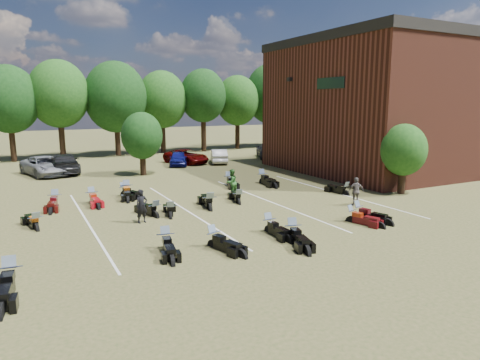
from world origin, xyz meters
TOP-DOWN VIEW (x-y plane):
  - ground at (0.00, 0.00)m, footprint 160.00×160.00m
  - car_2 at (-8.87, 18.87)m, footprint 3.84×5.82m
  - car_3 at (-7.45, 19.23)m, footprint 2.32×5.46m
  - car_4 at (2.23, 19.16)m, footprint 2.81×4.08m
  - car_5 at (6.16, 18.92)m, footprint 2.75×4.27m
  - car_6 at (3.31, 20.04)m, footprint 3.75×5.21m
  - car_7 at (12.43, 20.12)m, footprint 4.30×5.95m
  - person_black at (-5.69, 1.90)m, footprint 0.66×0.51m
  - person_green at (0.84, 5.49)m, footprint 0.93×0.82m
  - person_grey at (5.71, -0.15)m, footprint 1.01×0.64m
  - motorcycle_0 at (-11.19, -3.52)m, footprint 1.11×2.61m
  - motorcycle_1 at (-5.86, -2.24)m, footprint 1.10×2.34m
  - motorcycle_2 at (-4.11, -2.88)m, footprint 1.28×2.31m
  - motorcycle_3 at (-1.15, -2.20)m, footprint 0.69×2.16m
  - motorcycle_4 at (-0.87, -3.61)m, footprint 1.36×2.46m
  - motorcycle_5 at (3.93, -2.30)m, footprint 1.23×2.32m
  - motorcycle_6 at (3.22, -2.60)m, footprint 1.22×2.14m
  - motorcycle_8 at (-10.21, 2.88)m, footprint 1.10×2.23m
  - motorcycle_9 at (-4.21, 2.10)m, footprint 1.25×2.27m
  - motorcycle_10 at (-4.86, 2.58)m, footprint 1.17×2.32m
  - motorcycle_11 at (-1.86, 2.66)m, footprint 1.28×2.58m
  - motorcycle_12 at (0.15, 3.20)m, footprint 1.21×2.28m
  - motorcycle_13 at (7.08, 2.25)m, footprint 0.89×2.15m
  - motorcycle_14 at (-9.08, 7.34)m, footprint 1.21×2.45m
  - motorcycle_15 at (-7.15, 7.28)m, footprint 0.81×2.29m
  - motorcycle_16 at (-5.13, 8.26)m, footprint 1.36×2.24m
  - motorcycle_17 at (-4.97, 8.22)m, footprint 1.22×2.55m
  - motorcycle_19 at (4.48, 7.95)m, footprint 0.96×2.57m
  - motorcycle_20 at (2.10, 8.48)m, footprint 1.23×2.43m
  - brick_building at (22.00, 9.00)m, footprint 25.40×15.20m
  - tree_line at (-1.00, 29.00)m, footprint 56.00×6.00m
  - young_tree_near_building at (10.50, 1.00)m, footprint 2.80×2.80m
  - young_tree_midfield at (-2.00, 15.50)m, footprint 3.20×3.20m
  - parking_lines at (-3.00, 3.00)m, footprint 20.10×14.00m

SIDE VIEW (x-z plane):
  - ground at x=0.00m, z-range 0.00..0.00m
  - motorcycle_0 at x=-11.19m, z-range -0.71..0.71m
  - motorcycle_1 at x=-5.86m, z-range -0.63..0.63m
  - motorcycle_2 at x=-4.11m, z-range -0.61..0.61m
  - motorcycle_3 at x=-1.15m, z-range -0.60..0.60m
  - motorcycle_4 at x=-0.87m, z-range -0.65..0.65m
  - motorcycle_5 at x=3.93m, z-range -0.62..0.62m
  - motorcycle_6 at x=3.22m, z-range -0.57..0.57m
  - motorcycle_8 at x=-10.21m, z-range -0.60..0.60m
  - motorcycle_9 at x=-4.21m, z-range -0.60..0.60m
  - motorcycle_10 at x=-4.86m, z-range -0.62..0.62m
  - motorcycle_11 at x=-1.86m, z-range -0.69..0.69m
  - motorcycle_12 at x=0.15m, z-range -0.61..0.61m
  - motorcycle_13 at x=7.08m, z-range -0.58..0.58m
  - motorcycle_14 at x=-9.08m, z-range -0.65..0.65m
  - motorcycle_15 at x=-7.15m, z-range -0.63..0.63m
  - motorcycle_16 at x=-5.13m, z-range -0.60..0.60m
  - motorcycle_17 at x=-4.97m, z-range -0.68..0.68m
  - motorcycle_19 at x=4.48m, z-range -0.70..0.70m
  - motorcycle_20 at x=2.10m, z-range -0.65..0.65m
  - parking_lines at x=-3.00m, z-range 0.00..0.01m
  - car_4 at x=2.23m, z-range 0.00..1.29m
  - car_6 at x=3.31m, z-range 0.00..1.32m
  - car_5 at x=6.16m, z-range 0.00..1.33m
  - car_2 at x=-8.87m, z-range 0.00..1.49m
  - car_3 at x=-7.45m, z-range 0.00..1.57m
  - person_grey at x=5.71m, z-range 0.00..1.59m
  - car_7 at x=12.43m, z-range 0.00..1.60m
  - person_black at x=-5.69m, z-range 0.00..1.61m
  - person_green at x=0.84m, z-range 0.00..1.61m
  - young_tree_near_building at x=10.50m, z-range 0.67..4.83m
  - young_tree_midfield at x=-2.00m, z-range 0.74..5.44m
  - brick_building at x=22.00m, z-range 0.01..10.71m
  - tree_line at x=-1.00m, z-range 1.42..11.20m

